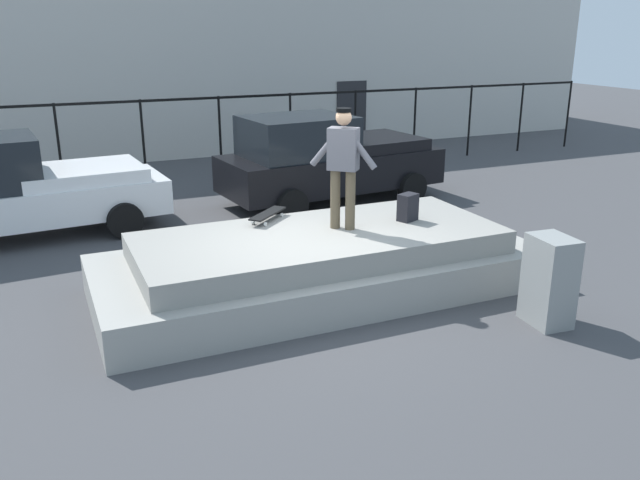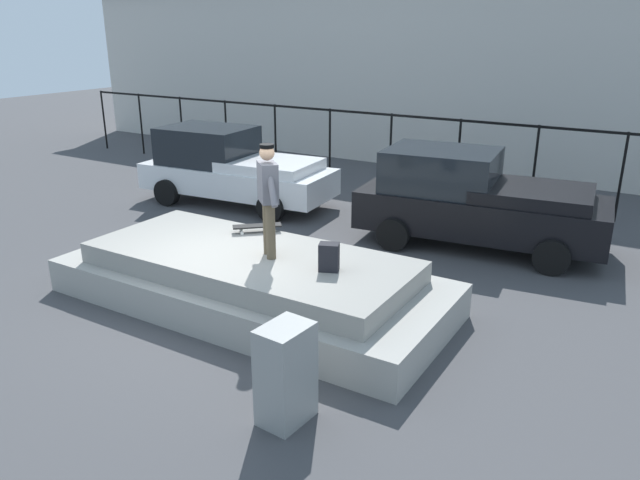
% 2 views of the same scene
% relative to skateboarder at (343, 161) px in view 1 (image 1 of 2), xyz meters
% --- Properties ---
extents(ground_plane, '(60.00, 60.00, 0.00)m').
position_rel_skateboarder_xyz_m(ground_plane, '(-0.60, -0.43, -1.84)').
color(ground_plane, '#424244').
extents(concrete_ledge, '(6.24, 2.66, 0.86)m').
position_rel_skateboarder_xyz_m(concrete_ledge, '(-0.37, -0.04, -1.45)').
color(concrete_ledge, '#9E9B93').
rests_on(concrete_ledge, ground_plane).
extents(skateboarder, '(0.78, 0.72, 1.70)m').
position_rel_skateboarder_xyz_m(skateboarder, '(0.00, 0.00, 0.00)').
color(skateboarder, brown).
rests_on(skateboarder, concrete_ledge).
extents(skateboard, '(0.74, 0.70, 0.12)m').
position_rel_skateboarder_xyz_m(skateboard, '(-0.84, 0.81, -0.88)').
color(skateboard, black).
rests_on(skateboard, concrete_ledge).
extents(backpack, '(0.33, 0.29, 0.41)m').
position_rel_skateboarder_xyz_m(backpack, '(1.06, -0.03, -0.78)').
color(backpack, black).
rests_on(backpack, concrete_ledge).
extents(car_white_pickup_near, '(4.86, 2.29, 1.83)m').
position_rel_skateboarder_xyz_m(car_white_pickup_near, '(-4.29, 4.33, -0.94)').
color(car_white_pickup_near, white).
rests_on(car_white_pickup_near, ground_plane).
extents(car_black_pickup_mid, '(4.87, 2.46, 1.87)m').
position_rel_skateboarder_xyz_m(car_black_pickup_mid, '(1.73, 4.40, -0.91)').
color(car_black_pickup_mid, black).
rests_on(car_black_pickup_mid, ground_plane).
extents(utility_box, '(0.49, 0.64, 1.15)m').
position_rel_skateboarder_xyz_m(utility_box, '(1.81, -2.23, -1.27)').
color(utility_box, gray).
rests_on(utility_box, ground_plane).
extents(fence_row, '(24.06, 0.06, 2.01)m').
position_rel_skateboarder_xyz_m(fence_row, '(-0.60, 7.54, -0.49)').
color(fence_row, black).
rests_on(fence_row, ground_plane).
extents(warehouse_building, '(30.09, 7.77, 5.59)m').
position_rel_skateboarder_xyz_m(warehouse_building, '(-0.60, 14.06, 0.96)').
color(warehouse_building, beige).
rests_on(warehouse_building, ground_plane).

